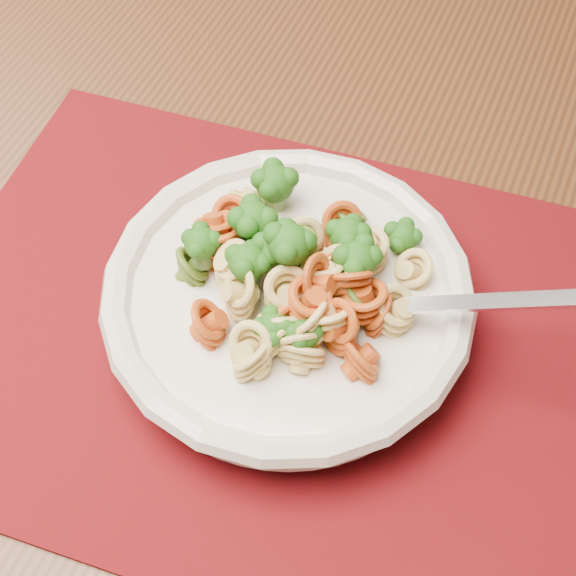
# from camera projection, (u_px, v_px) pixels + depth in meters

# --- Properties ---
(dining_table) EXTENTS (1.71, 1.34, 0.70)m
(dining_table) POSITION_uv_depth(u_px,v_px,m) (379.00, 344.00, 0.64)
(dining_table) COLOR #512D16
(dining_table) RESTS_ON ground
(placemat) EXTENTS (0.51, 0.43, 0.00)m
(placemat) POSITION_uv_depth(u_px,v_px,m) (255.00, 332.00, 0.54)
(placemat) COLOR #5C0312
(placemat) RESTS_ON dining_table
(pasta_bowl) EXTENTS (0.24, 0.24, 0.05)m
(pasta_bowl) POSITION_uv_depth(u_px,v_px,m) (288.00, 298.00, 0.52)
(pasta_bowl) COLOR silver
(pasta_bowl) RESTS_ON placemat
(pasta_broccoli_heap) EXTENTS (0.21, 0.21, 0.06)m
(pasta_broccoli_heap) POSITION_uv_depth(u_px,v_px,m) (288.00, 283.00, 0.51)
(pasta_broccoli_heap) COLOR tan
(pasta_broccoli_heap) RESTS_ON pasta_bowl
(fork) EXTENTS (0.18, 0.03, 0.08)m
(fork) POSITION_uv_depth(u_px,v_px,m) (361.00, 307.00, 0.50)
(fork) COLOR silver
(fork) RESTS_ON pasta_bowl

